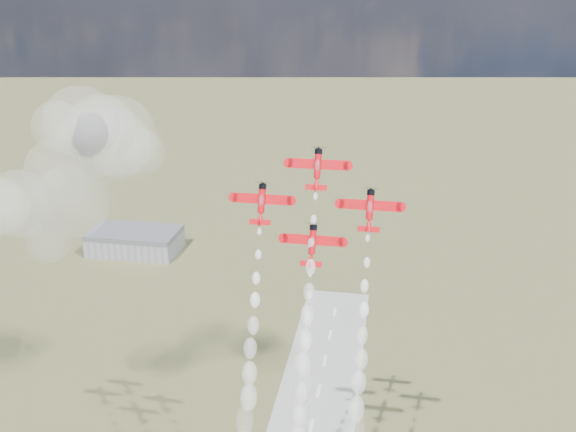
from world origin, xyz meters
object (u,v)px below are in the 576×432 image
(plane_lead, at_px, (317,168))
(plane_right, at_px, (370,209))
(hangar, at_px, (135,241))
(plane_slot, at_px, (312,244))
(plane_left, at_px, (262,203))

(plane_lead, height_order, plane_right, plane_lead)
(hangar, relative_size, plane_slot, 3.78)
(plane_left, height_order, plane_right, same)
(hangar, relative_size, plane_left, 3.78)
(plane_left, xyz_separation_m, plane_right, (23.93, 0.00, 0.00))
(plane_lead, distance_m, plane_left, 14.60)
(plane_left, bearing_deg, plane_lead, 15.58)
(hangar, distance_m, plane_right, 242.07)
(hangar, distance_m, plane_lead, 236.12)
(plane_lead, bearing_deg, plane_right, -15.58)
(plane_right, bearing_deg, plane_left, 180.00)
(plane_slot, bearing_deg, plane_left, 164.42)
(plane_lead, xyz_separation_m, plane_slot, (0.00, -6.67, -15.36))
(plane_left, bearing_deg, plane_right, 0.00)
(plane_lead, bearing_deg, plane_left, -164.42)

